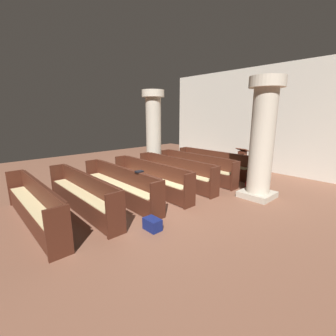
# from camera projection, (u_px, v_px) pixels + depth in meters

# --- Properties ---
(ground_plane) EXTENTS (19.20, 19.20, 0.00)m
(ground_plane) POSITION_uv_depth(u_px,v_px,m) (156.00, 202.00, 6.81)
(ground_plane) COLOR brown
(back_wall) EXTENTS (10.00, 0.16, 4.50)m
(back_wall) POSITION_uv_depth(u_px,v_px,m) (261.00, 120.00, 10.30)
(back_wall) COLOR beige
(back_wall) RESTS_ON ground
(pew_row_0) EXTENTS (3.56, 0.47, 0.97)m
(pew_row_0) POSITION_uv_depth(u_px,v_px,m) (214.00, 162.00, 9.79)
(pew_row_0) COLOR #4C2316
(pew_row_0) RESTS_ON ground
(pew_row_1) EXTENTS (3.56, 0.46, 0.97)m
(pew_row_1) POSITION_uv_depth(u_px,v_px,m) (196.00, 166.00, 9.05)
(pew_row_1) COLOR #4C2316
(pew_row_1) RESTS_ON ground
(pew_row_2) EXTENTS (3.56, 0.47, 0.97)m
(pew_row_2) POSITION_uv_depth(u_px,v_px,m) (175.00, 171.00, 8.30)
(pew_row_2) COLOR #4C2316
(pew_row_2) RESTS_ON ground
(pew_row_3) EXTENTS (3.56, 0.46, 0.97)m
(pew_row_3) POSITION_uv_depth(u_px,v_px,m) (150.00, 177.00, 7.56)
(pew_row_3) COLOR #4C2316
(pew_row_3) RESTS_ON ground
(pew_row_4) EXTENTS (3.56, 0.46, 0.97)m
(pew_row_4) POSITION_uv_depth(u_px,v_px,m) (120.00, 184.00, 6.81)
(pew_row_4) COLOR #4C2316
(pew_row_4) RESTS_ON ground
(pew_row_5) EXTENTS (3.56, 0.47, 0.97)m
(pew_row_5) POSITION_uv_depth(u_px,v_px,m) (82.00, 192.00, 6.07)
(pew_row_5) COLOR #4C2316
(pew_row_5) RESTS_ON ground
(pew_row_6) EXTENTS (3.56, 0.46, 0.97)m
(pew_row_6) POSITION_uv_depth(u_px,v_px,m) (34.00, 203.00, 5.33)
(pew_row_6) COLOR #4C2316
(pew_row_6) RESTS_ON ground
(pillar_aisle_side) EXTENTS (0.99, 0.99, 3.53)m
(pillar_aisle_side) POSITION_uv_depth(u_px,v_px,m) (262.00, 138.00, 6.79)
(pillar_aisle_side) COLOR #B6AD9A
(pillar_aisle_side) RESTS_ON ground
(pillar_far_side) EXTENTS (0.99, 0.99, 3.53)m
(pillar_far_side) POSITION_uv_depth(u_px,v_px,m) (154.00, 129.00, 10.57)
(pillar_far_side) COLOR #B6AD9A
(pillar_far_side) RESTS_ON ground
(lectern) EXTENTS (0.48, 0.45, 1.08)m
(lectern) POSITION_uv_depth(u_px,v_px,m) (242.00, 162.00, 10.07)
(lectern) COLOR #411E13
(lectern) RESTS_ON ground
(hymn_book) EXTENTS (0.15, 0.21, 0.04)m
(hymn_book) POSITION_uv_depth(u_px,v_px,m) (139.00, 172.00, 6.31)
(hymn_book) COLOR black
(hymn_book) RESTS_ON pew_row_4
(kneeler_box_red) EXTENTS (0.36, 0.26, 0.20)m
(kneeler_box_red) POSITION_uv_depth(u_px,v_px,m) (252.00, 185.00, 8.12)
(kneeler_box_red) COLOR maroon
(kneeler_box_red) RESTS_ON ground
(kneeler_box_navy) EXTENTS (0.40, 0.27, 0.26)m
(kneeler_box_navy) POSITION_uv_depth(u_px,v_px,m) (152.00, 224.00, 5.16)
(kneeler_box_navy) COLOR navy
(kneeler_box_navy) RESTS_ON ground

